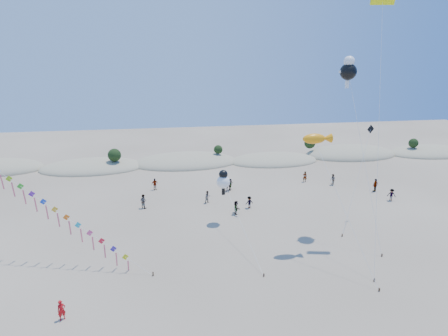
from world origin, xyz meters
TOP-DOWN VIEW (x-y plane):
  - dune_ridge at (1.06, 45.14)m, footprint 145.30×11.49m
  - fish_kite at (10.80, 13.03)m, footprint 4.16×9.11m
  - cartoon_kite_low at (2.89, 19.92)m, footprint 2.53×12.66m
  - cartoon_kite_high at (15.36, 17.09)m, footprint 2.47×8.43m
  - parafoil_kite at (17.33, 15.42)m, footprint 4.78×10.33m
  - dark_kite at (18.70, 18.11)m, footprint 5.66×5.61m
  - flyer_foreground at (-11.51, 5.05)m, footprint 0.69×0.60m
  - beachgoers at (8.64, 26.80)m, footprint 33.78×11.52m

SIDE VIEW (x-z plane):
  - dune_ridge at x=1.06m, z-range -2.67..2.90m
  - flyer_foreground at x=-11.51m, z-range 0.00..1.59m
  - beachgoers at x=8.64m, z-range -0.08..1.80m
  - cartoon_kite_low at x=2.89m, z-range 1.91..8.21m
  - dark_kite at x=18.70m, z-range 2.33..13.37m
  - fish_kite at x=10.80m, z-range 5.28..16.91m
  - cartoon_kite_high at x=15.36m, z-range 7.92..26.55m
  - parafoil_kite at x=17.33m, z-range 11.06..35.06m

